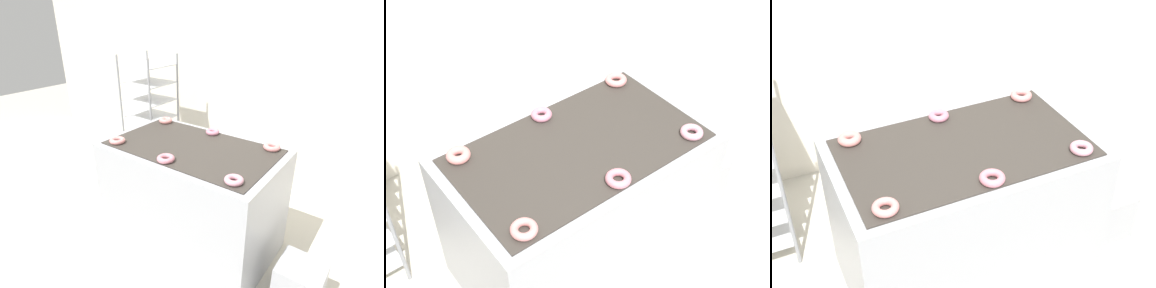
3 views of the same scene
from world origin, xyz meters
The scene contains 8 objects.
fryer_machine centered at (0.00, 0.68, 0.47)m, with size 1.43×0.87×0.95m.
glaze_bin centered at (1.00, 0.60, 0.17)m, with size 0.31×0.30×0.33m.
donut_near_left centered at (-0.54, 0.38, 0.97)m, with size 0.13×0.13×0.04m, color #DC8A88.
donut_near_center centered at (0.00, 0.36, 0.97)m, with size 0.13×0.13×0.04m, color #D37D8B.
donut_near_right centered at (0.55, 0.38, 0.97)m, with size 0.12×0.12×0.04m, color #D18E9E.
donut_far_left centered at (-0.54, 0.99, 0.97)m, with size 0.13×0.13×0.05m, color pink.
donut_far_center centered at (-0.01, 1.01, 0.97)m, with size 0.12×0.12×0.04m, color #CE7E94.
donut_far_right centered at (0.54, 1.00, 0.97)m, with size 0.13×0.13×0.04m, color pink.
Camera 3 is at (-1.01, -1.43, 2.60)m, focal length 50.00 mm.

